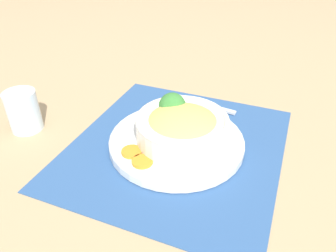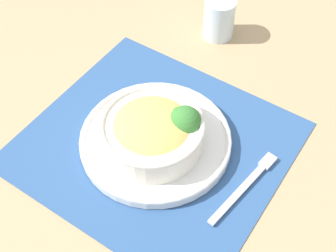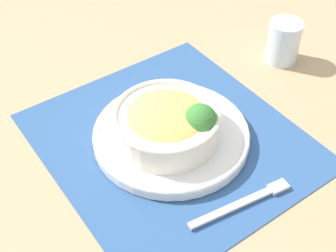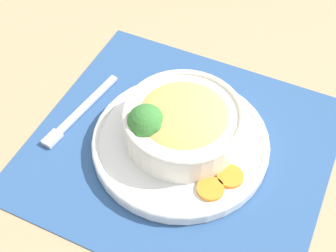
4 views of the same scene
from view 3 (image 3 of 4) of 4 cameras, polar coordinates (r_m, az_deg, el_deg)
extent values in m
plane|color=tan|center=(0.85, 0.38, -1.75)|extent=(4.00, 4.00, 0.00)
cube|color=#2D5184|center=(0.85, 0.38, -1.66)|extent=(0.50, 0.47, 0.00)
cylinder|color=white|center=(0.84, 0.38, -1.18)|extent=(0.28, 0.28, 0.02)
torus|color=white|center=(0.83, 0.38, -0.79)|extent=(0.28, 0.28, 0.01)
cylinder|color=silver|center=(0.81, -0.26, 0.16)|extent=(0.19, 0.19, 0.05)
torus|color=silver|center=(0.79, -0.26, 1.48)|extent=(0.19, 0.19, 0.01)
ellipsoid|color=#E0B75B|center=(0.80, -0.26, 0.81)|extent=(0.15, 0.15, 0.06)
cylinder|color=#84AD5B|center=(0.81, 3.83, -1.16)|extent=(0.03, 0.03, 0.03)
sphere|color=#387A33|center=(0.79, 3.95, 0.66)|extent=(0.06, 0.06, 0.06)
sphere|color=#387A33|center=(0.80, 3.53, 1.73)|extent=(0.03, 0.03, 0.03)
sphere|color=#387A33|center=(0.77, 4.40, 0.06)|extent=(0.02, 0.02, 0.02)
cylinder|color=orange|center=(0.90, 0.91, 3.81)|extent=(0.04, 0.04, 0.01)
cylinder|color=orange|center=(0.90, -1.44, 3.66)|extent=(0.04, 0.04, 0.01)
cylinder|color=silver|center=(1.04, 13.90, 9.94)|extent=(0.07, 0.07, 0.09)
cylinder|color=silver|center=(1.05, 13.75, 9.19)|extent=(0.06, 0.06, 0.06)
cube|color=silver|center=(0.75, 8.64, -9.44)|extent=(0.06, 0.18, 0.01)
cube|color=silver|center=(0.79, 13.28, -7.23)|extent=(0.03, 0.04, 0.01)
camera|label=1|loc=(1.02, -29.95, 28.74)|focal=35.00mm
camera|label=2|loc=(0.21, -89.55, 38.99)|focal=50.00mm
camera|label=4|loc=(1.00, 19.14, 42.25)|focal=50.00mm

